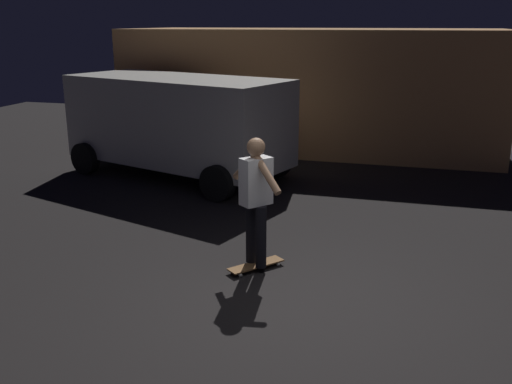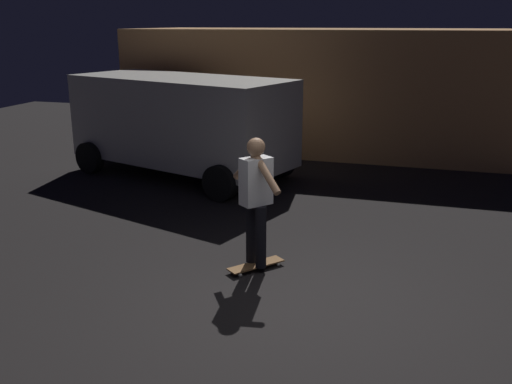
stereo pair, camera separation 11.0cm
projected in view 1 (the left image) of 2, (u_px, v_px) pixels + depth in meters
ground_plane at (297, 308)px, 6.45m from camera, size 28.00×28.00×0.00m
low_building at (312, 88)px, 14.63m from camera, size 9.17×3.61×2.93m
parked_van at (177, 120)px, 11.71m from camera, size 4.96×3.38×2.03m
skateboard_ridden at (256, 265)px, 7.46m from camera, size 0.65×0.73×0.07m
skater at (256, 193)px, 7.18m from camera, size 0.81×0.69×1.67m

